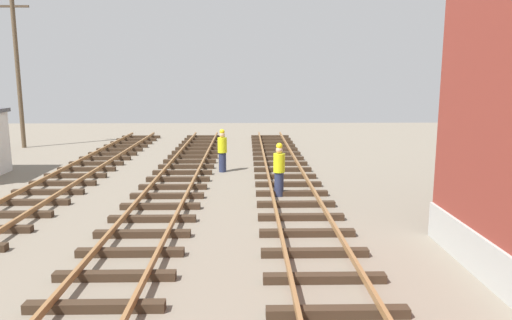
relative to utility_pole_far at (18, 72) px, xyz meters
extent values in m
cube|color=#38281C|center=(14.48, -20.12, -4.25)|extent=(2.50, 0.24, 0.18)
cube|color=#38281C|center=(14.48, -18.70, -4.25)|extent=(2.50, 0.24, 0.18)
cube|color=#38281C|center=(14.48, -17.28, -4.25)|extent=(2.50, 0.24, 0.18)
cube|color=#38281C|center=(14.48, -15.86, -4.25)|extent=(2.50, 0.24, 0.18)
cube|color=#38281C|center=(14.48, -14.44, -4.25)|extent=(2.50, 0.24, 0.18)
cube|color=#38281C|center=(14.48, -13.02, -4.25)|extent=(2.50, 0.24, 0.18)
cube|color=#38281C|center=(14.48, -11.60, -4.25)|extent=(2.50, 0.24, 0.18)
cube|color=#38281C|center=(14.48, -10.18, -4.25)|extent=(2.50, 0.24, 0.18)
cube|color=#38281C|center=(14.48, -8.75, -4.25)|extent=(2.50, 0.24, 0.18)
cube|color=#38281C|center=(14.48, -7.33, -4.25)|extent=(2.50, 0.24, 0.18)
cube|color=#38281C|center=(14.48, -5.91, -4.25)|extent=(2.50, 0.24, 0.18)
cube|color=#38281C|center=(14.48, -4.49, -4.25)|extent=(2.50, 0.24, 0.18)
cube|color=#38281C|center=(14.48, -3.07, -4.25)|extent=(2.50, 0.24, 0.18)
cube|color=#38281C|center=(14.48, -1.65, -4.25)|extent=(2.50, 0.24, 0.18)
cube|color=#38281C|center=(14.48, -0.23, -4.25)|extent=(2.50, 0.24, 0.18)
cube|color=#38281C|center=(14.48, 1.19, -4.25)|extent=(2.50, 0.24, 0.18)
cube|color=#38281C|center=(14.48, 2.61, -4.25)|extent=(2.50, 0.24, 0.18)
cube|color=#38281C|center=(14.48, 4.03, -4.25)|extent=(2.50, 0.24, 0.18)
cube|color=#38281C|center=(10.19, -19.83, -4.25)|extent=(2.50, 0.24, 0.18)
cube|color=#38281C|center=(10.19, -18.50, -4.25)|extent=(2.50, 0.24, 0.18)
cube|color=#38281C|center=(10.19, -17.17, -4.25)|extent=(2.50, 0.24, 0.18)
cube|color=#38281C|center=(10.19, -15.84, -4.25)|extent=(2.50, 0.24, 0.18)
cube|color=#38281C|center=(10.19, -14.51, -4.25)|extent=(2.50, 0.24, 0.18)
cube|color=#38281C|center=(10.19, -13.19, -4.25)|extent=(2.50, 0.24, 0.18)
cube|color=#38281C|center=(10.19, -11.86, -4.25)|extent=(2.50, 0.24, 0.18)
cube|color=#38281C|center=(10.19, -10.53, -4.25)|extent=(2.50, 0.24, 0.18)
cube|color=#38281C|center=(10.19, -9.20, -4.25)|extent=(2.50, 0.24, 0.18)
cube|color=#38281C|center=(10.19, -7.87, -4.25)|extent=(2.50, 0.24, 0.18)
cube|color=#38281C|center=(10.19, -6.55, -4.25)|extent=(2.50, 0.24, 0.18)
cube|color=#38281C|center=(10.19, -5.22, -4.25)|extent=(2.50, 0.24, 0.18)
cube|color=#38281C|center=(10.19, -3.89, -4.25)|extent=(2.50, 0.24, 0.18)
cube|color=#38281C|center=(10.19, -2.56, -4.25)|extent=(2.50, 0.24, 0.18)
cube|color=#38281C|center=(10.19, -1.23, -4.25)|extent=(2.50, 0.24, 0.18)
cube|color=#38281C|center=(10.19, 0.09, -4.25)|extent=(2.50, 0.24, 0.18)
cube|color=#38281C|center=(10.19, 1.42, -4.25)|extent=(2.50, 0.24, 0.18)
cube|color=#38281C|center=(10.19, 2.75, -4.25)|extent=(2.50, 0.24, 0.18)
cube|color=#38281C|center=(10.19, 4.08, -4.25)|extent=(2.50, 0.24, 0.18)
cube|color=#38281C|center=(5.90, -14.00, -4.25)|extent=(2.50, 0.24, 0.18)
cube|color=#38281C|center=(5.90, -12.61, -4.25)|extent=(2.50, 0.24, 0.18)
cube|color=#38281C|center=(5.90, -11.22, -4.25)|extent=(2.50, 0.24, 0.18)
cube|color=#38281C|center=(5.90, -9.84, -4.25)|extent=(2.50, 0.24, 0.18)
cube|color=#38281C|center=(5.90, -8.45, -4.25)|extent=(2.50, 0.24, 0.18)
cube|color=#38281C|center=(5.90, -7.06, -4.25)|extent=(2.50, 0.24, 0.18)
cube|color=#38281C|center=(5.90, -5.67, -4.25)|extent=(2.50, 0.24, 0.18)
cube|color=#38281C|center=(5.90, -4.28, -4.25)|extent=(2.50, 0.24, 0.18)
cube|color=#38281C|center=(5.90, -2.89, -4.25)|extent=(2.50, 0.24, 0.18)
cube|color=#38281C|center=(5.90, -1.51, -4.25)|extent=(2.50, 0.24, 0.18)
cube|color=#38281C|center=(5.90, -0.12, -4.25)|extent=(2.50, 0.24, 0.18)
cube|color=#38281C|center=(5.90, 1.27, -4.25)|extent=(2.50, 0.24, 0.18)
cube|color=#38281C|center=(5.90, 2.66, -4.25)|extent=(2.50, 0.24, 0.18)
cube|color=#38281C|center=(5.90, 4.05, -4.25)|extent=(2.50, 0.24, 0.18)
cylinder|color=brown|center=(0.00, 0.00, -0.19)|extent=(0.24, 0.24, 8.29)
cube|color=#4C3D2D|center=(0.00, 0.00, 3.55)|extent=(1.80, 0.12, 0.12)
cylinder|color=#262D4C|center=(14.03, -11.61, -3.91)|extent=(0.32, 0.32, 0.85)
cylinder|color=yellow|center=(14.03, -11.61, -3.16)|extent=(0.40, 0.40, 0.65)
sphere|color=tan|center=(14.03, -11.61, -2.72)|extent=(0.24, 0.24, 0.24)
sphere|color=yellow|center=(14.03, -11.61, -2.58)|extent=(0.22, 0.22, 0.22)
cylinder|color=#262D4C|center=(11.86, -7.32, -3.91)|extent=(0.32, 0.32, 0.85)
cylinder|color=yellow|center=(11.86, -7.32, -3.16)|extent=(0.40, 0.40, 0.65)
sphere|color=tan|center=(11.86, -7.32, -2.72)|extent=(0.24, 0.24, 0.24)
sphere|color=yellow|center=(11.86, -7.32, -2.58)|extent=(0.22, 0.22, 0.22)
camera|label=1|loc=(12.90, -27.86, -0.18)|focal=33.76mm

